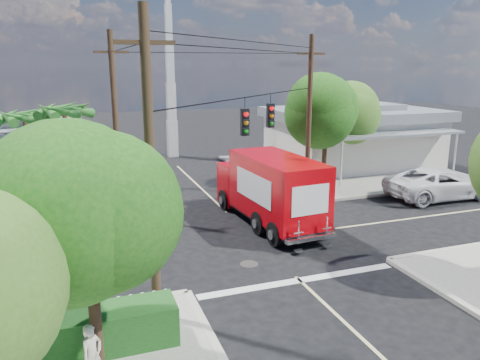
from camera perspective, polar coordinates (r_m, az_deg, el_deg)
name	(u,v)px	position (r m, az deg, el deg)	size (l,w,h in m)	color
ground	(255,239)	(20.67, 1.88, -7.19)	(120.00, 120.00, 0.00)	black
sidewalk_ne	(340,169)	(34.75, 12.06, 1.37)	(14.12, 14.12, 0.14)	gray
sidewalk_nw	(10,196)	(29.97, -26.21, -1.79)	(14.12, 14.12, 0.14)	gray
road_markings	(268,251)	(19.41, 3.49, -8.65)	(32.00, 32.00, 0.01)	beige
building_ne	(352,135)	(36.11, 13.54, 5.38)	(11.80, 10.20, 4.50)	silver
radio_tower	(171,87)	(38.72, -8.45, 11.11)	(0.80, 0.80, 17.00)	silver
tree_sw_front	(87,210)	(10.84, -18.17, -3.50)	(3.88, 3.78, 6.03)	#422D1C
tree_ne_front	(327,110)	(28.66, 10.54, 8.33)	(4.21, 4.14, 6.66)	#422D1C
tree_ne_back	(344,115)	(31.93, 12.59, 7.74)	(3.77, 3.66, 5.82)	#422D1C
palm_nw_front	(64,113)	(25.54, -20.62, 7.65)	(3.01, 3.08, 5.59)	#422D1C
palm_nw_back	(25,119)	(27.17, -24.76, 6.80)	(3.01, 3.08, 5.19)	#422D1C
utility_poles	(209,130)	(20.48, -3.82, 6.12)	(12.00, 10.68, 9.00)	#473321
picket_fence	(64,321)	(14.08, -20.71, -15.79)	(5.94, 0.06, 1.00)	silver
hedge_sw	(55,338)	(13.39, -21.64, -17.47)	(6.20, 1.20, 1.10)	#164717
vending_boxes	(318,180)	(28.51, 9.51, 0.03)	(1.90, 0.50, 1.10)	#AB0A0E
delivery_truck	(270,189)	(22.12, 3.65, -1.13)	(3.03, 7.95, 3.37)	black
parked_car	(440,183)	(28.92, 23.20, -0.36)	(2.90, 6.28, 1.74)	silver
pedestrian	(92,356)	(12.01, -17.57, -19.75)	(0.56, 0.37, 1.55)	beige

